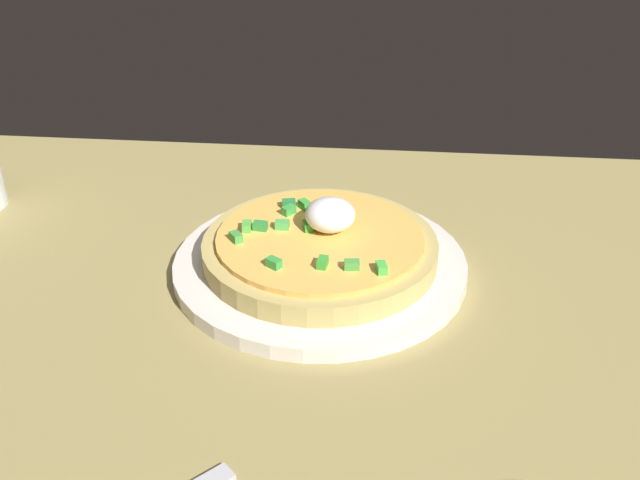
{
  "coord_description": "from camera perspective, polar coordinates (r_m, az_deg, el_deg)",
  "views": [
    {
      "loc": [
        -7.75,
        50.01,
        39.95
      ],
      "look_at": [
        -2.01,
        -8.9,
        5.9
      ],
      "focal_mm": 42.02,
      "sensor_mm": 36.0,
      "label": 1
    }
  ],
  "objects": [
    {
      "name": "dining_table",
      "position": [
        0.64,
        -2.6,
        -7.52
      ],
      "size": [
        107.35,
        76.66,
        2.53
      ],
      "primitive_type": "cube",
      "color": "#94844D",
      "rests_on": "ground"
    },
    {
      "name": "plate",
      "position": [
        0.7,
        -0.0,
        -1.91
      ],
      "size": [
        27.12,
        27.12,
        1.37
      ],
      "primitive_type": "cylinder",
      "color": "silver",
      "rests_on": "dining_table"
    },
    {
      "name": "pizza",
      "position": [
        0.69,
        0.03,
        -0.44
      ],
      "size": [
        21.61,
        21.61,
        5.44
      ],
      "color": "tan",
      "rests_on": "plate"
    }
  ]
}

